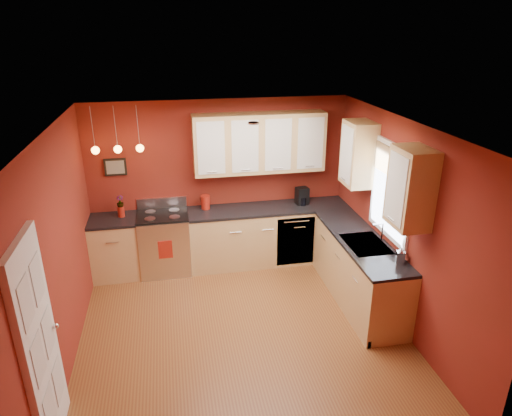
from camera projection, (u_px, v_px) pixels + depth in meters
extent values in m
plane|color=brown|center=(243.00, 332.00, 5.76)|extent=(4.20, 4.20, 0.00)
cube|color=white|center=(240.00, 129.00, 4.79)|extent=(4.00, 4.20, 0.02)
cube|color=maroon|center=(220.00, 182.00, 7.19)|extent=(4.00, 0.02, 2.60)
cube|color=maroon|center=(288.00, 362.00, 3.37)|extent=(4.00, 0.02, 2.60)
cube|color=maroon|center=(59.00, 255.00, 4.92)|extent=(0.02, 4.20, 2.60)
cube|color=maroon|center=(401.00, 226.00, 5.63)|extent=(0.02, 4.20, 2.60)
cube|color=tan|center=(116.00, 248.00, 6.94)|extent=(0.70, 0.60, 0.90)
cube|color=tan|center=(269.00, 235.00, 7.36)|extent=(2.54, 0.60, 0.90)
cube|color=tan|center=(358.00, 271.00, 6.31)|extent=(0.60, 2.10, 0.90)
cube|color=black|center=(112.00, 220.00, 6.76)|extent=(0.70, 0.62, 0.04)
cube|color=black|center=(269.00, 208.00, 7.19)|extent=(2.54, 0.62, 0.04)
cube|color=black|center=(361.00, 240.00, 6.13)|extent=(0.62, 2.10, 0.04)
cube|color=silver|center=(165.00, 244.00, 7.06)|extent=(0.76, 0.64, 0.92)
cube|color=black|center=(165.00, 251.00, 6.78)|extent=(0.55, 0.02, 0.32)
cylinder|color=silver|center=(164.00, 237.00, 6.69)|extent=(0.60, 0.02, 0.02)
cube|color=black|center=(162.00, 215.00, 6.89)|extent=(0.76, 0.60, 0.03)
cylinder|color=gray|center=(150.00, 219.00, 6.72)|extent=(0.16, 0.16, 0.01)
cylinder|color=gray|center=(175.00, 217.00, 6.78)|extent=(0.16, 0.16, 0.01)
cylinder|color=gray|center=(150.00, 212.00, 6.97)|extent=(0.16, 0.16, 0.01)
cylinder|color=gray|center=(174.00, 210.00, 7.04)|extent=(0.16, 0.16, 0.01)
cube|color=silver|center=(162.00, 202.00, 7.12)|extent=(0.76, 0.04, 0.16)
cube|color=silver|center=(295.00, 241.00, 7.17)|extent=(0.60, 0.02, 0.80)
cube|color=gray|center=(366.00, 245.00, 6.00)|extent=(0.50, 0.70, 0.05)
cube|color=black|center=(360.00, 240.00, 6.16)|extent=(0.42, 0.30, 0.02)
cube|color=black|center=(371.00, 252.00, 5.85)|extent=(0.42, 0.30, 0.02)
cylinder|color=silver|center=(382.00, 233.00, 5.97)|extent=(0.02, 0.02, 0.28)
cylinder|color=silver|center=(378.00, 224.00, 5.91)|extent=(0.16, 0.02, 0.02)
cube|color=white|center=(391.00, 192.00, 5.77)|extent=(0.04, 1.02, 1.22)
cube|color=white|center=(390.00, 192.00, 5.77)|extent=(0.01, 0.90, 1.10)
cube|color=olive|center=(393.00, 164.00, 5.63)|extent=(0.02, 0.96, 0.36)
cube|color=white|center=(40.00, 348.00, 3.94)|extent=(0.06, 0.82, 2.05)
cube|color=silver|center=(26.00, 302.00, 3.56)|extent=(0.00, 0.28, 0.40)
cube|color=silver|center=(37.00, 279.00, 3.89)|extent=(0.00, 0.28, 0.40)
cube|color=silver|center=(39.00, 359.00, 3.77)|extent=(0.00, 0.28, 0.40)
cube|color=silver|center=(48.00, 332.00, 4.10)|extent=(0.00, 0.28, 0.40)
cube|color=silver|center=(50.00, 409.00, 3.98)|extent=(0.00, 0.28, 0.40)
cube|color=silver|center=(58.00, 380.00, 4.30)|extent=(0.00, 0.28, 0.40)
sphere|color=silver|center=(56.00, 326.00, 4.26)|extent=(0.06, 0.06, 0.06)
cube|color=tan|center=(259.00, 143.00, 6.89)|extent=(2.00, 0.35, 0.90)
cube|color=tan|center=(382.00, 169.00, 5.65)|extent=(0.35, 1.95, 0.90)
cube|color=black|center=(115.00, 167.00, 6.76)|extent=(0.32, 0.03, 0.26)
cylinder|color=gray|center=(92.00, 129.00, 6.18)|extent=(0.01, 0.01, 0.60)
sphere|color=#FFA53F|center=(95.00, 150.00, 6.29)|extent=(0.11, 0.11, 0.11)
cylinder|color=gray|center=(115.00, 128.00, 6.24)|extent=(0.01, 0.01, 0.60)
sphere|color=#FFA53F|center=(118.00, 149.00, 6.35)|extent=(0.11, 0.11, 0.11)
cylinder|color=gray|center=(138.00, 127.00, 6.29)|extent=(0.01, 0.01, 0.60)
sphere|color=#FFA53F|center=(140.00, 148.00, 6.40)|extent=(0.11, 0.11, 0.11)
cylinder|color=#9C1C10|center=(205.00, 203.00, 7.09)|extent=(0.13, 0.13, 0.20)
cylinder|color=#9C1C10|center=(205.00, 196.00, 7.05)|extent=(0.14, 0.14, 0.02)
cylinder|color=#9C1C10|center=(121.00, 212.00, 6.81)|extent=(0.10, 0.10, 0.16)
imported|color=#9C1C10|center=(120.00, 202.00, 6.75)|extent=(0.11, 0.11, 0.19)
cube|color=black|center=(302.00, 196.00, 7.27)|extent=(0.21, 0.19, 0.27)
cylinder|color=black|center=(303.00, 201.00, 7.25)|extent=(0.12, 0.12, 0.13)
imported|color=silver|center=(401.00, 254.00, 5.48)|extent=(0.12, 0.13, 0.22)
cube|color=#9C1C10|center=(165.00, 250.00, 6.74)|extent=(0.21, 0.01, 0.28)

